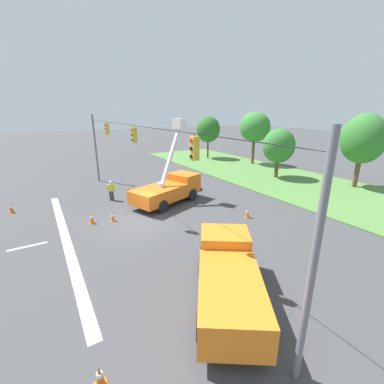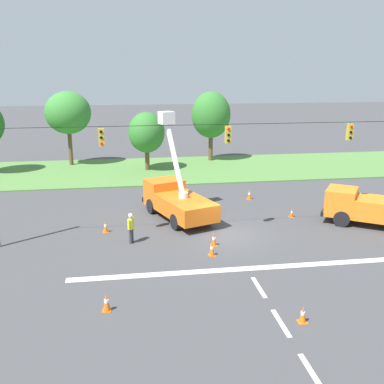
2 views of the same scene
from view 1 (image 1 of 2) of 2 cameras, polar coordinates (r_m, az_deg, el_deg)
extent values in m
plane|color=#424244|center=(18.65, -11.46, -6.45)|extent=(200.00, 200.00, 0.00)
cube|color=#517F3D|center=(29.47, 23.44, 1.45)|extent=(56.00, 12.00, 0.10)
cube|color=silver|center=(17.84, -26.28, -9.15)|extent=(17.60, 0.50, 0.01)
cube|color=silver|center=(17.87, -32.71, -10.14)|extent=(0.20, 2.00, 0.01)
cylinder|color=slate|center=(29.96, -20.60, 8.98)|extent=(0.20, 0.20, 7.20)
cylinder|color=slate|center=(7.43, 25.19, -15.59)|extent=(0.20, 0.20, 7.20)
cylinder|color=black|center=(17.12, -12.82, 14.21)|extent=(26.00, 0.03, 0.03)
cylinder|color=black|center=(23.89, -18.46, 14.45)|extent=(0.02, 0.02, 0.10)
cube|color=gold|center=(23.92, -18.33, 13.19)|extent=(0.32, 0.28, 0.96)
cylinder|color=black|center=(23.87, -18.79, 13.91)|extent=(0.16, 0.05, 0.16)
cylinder|color=black|center=(23.88, -18.72, 13.14)|extent=(0.16, 0.05, 0.16)
cylinder|color=red|center=(23.90, -18.64, 12.38)|extent=(0.16, 0.05, 0.16)
cylinder|color=black|center=(17.14, -12.82, 14.04)|extent=(0.02, 0.02, 0.10)
cube|color=gold|center=(17.17, -12.70, 12.28)|extent=(0.32, 0.28, 0.96)
cylinder|color=red|center=(17.10, -13.29, 13.30)|extent=(0.16, 0.05, 0.16)
cylinder|color=black|center=(17.12, -13.22, 12.23)|extent=(0.16, 0.05, 0.16)
cylinder|color=black|center=(17.15, -13.14, 11.17)|extent=(0.16, 0.05, 0.16)
cylinder|color=black|center=(10.48, 0.58, 12.55)|extent=(0.02, 0.02, 0.10)
cube|color=gold|center=(10.54, 0.57, 9.68)|extent=(0.32, 0.28, 0.96)
cylinder|color=red|center=(10.42, -0.19, 11.36)|extent=(0.16, 0.05, 0.16)
cylinder|color=black|center=(10.45, -0.19, 9.62)|extent=(0.16, 0.05, 0.16)
cylinder|color=black|center=(10.50, -0.19, 7.89)|extent=(0.16, 0.05, 0.16)
cylinder|color=brown|center=(42.87, 3.53, 9.44)|extent=(0.29, 0.29, 2.99)
ellipsoid|color=#286623|center=(42.55, 3.61, 13.73)|extent=(4.05, 3.67, 4.12)
cylinder|color=brown|center=(39.02, 13.39, 8.55)|extent=(0.40, 0.40, 3.44)
ellipsoid|color=#387F33|center=(38.65, 13.78, 13.89)|extent=(4.52, 4.05, 4.21)
cylinder|color=brown|center=(31.50, 18.27, 5.01)|extent=(0.43, 0.43, 2.27)
ellipsoid|color=#33752D|center=(31.09, 18.72, 9.69)|extent=(3.45, 3.77, 3.86)
cylinder|color=brown|center=(30.81, 32.76, 3.70)|extent=(0.45, 0.45, 3.18)
ellipsoid|color=#33752D|center=(30.35, 33.79, 9.79)|extent=(4.09, 3.86, 4.82)
cube|color=orange|center=(20.96, -7.36, -0.46)|extent=(3.89, 5.01, 1.10)
cube|color=orange|center=(23.08, -1.80, 2.12)|extent=(2.91, 2.61, 1.69)
cube|color=#1E2838|center=(23.50, -0.76, 3.15)|extent=(2.02, 0.84, 0.76)
cube|color=black|center=(24.04, -0.20, 1.03)|extent=(2.40, 1.02, 0.30)
cylinder|color=black|center=(23.87, -4.28, 0.48)|extent=(0.61, 1.03, 1.00)
cylinder|color=black|center=(22.44, 0.05, -0.58)|extent=(0.61, 1.03, 1.00)
cylinder|color=black|center=(21.44, -10.96, -1.78)|extent=(0.61, 1.03, 1.00)
cylinder|color=black|center=(19.84, -6.59, -3.16)|extent=(0.61, 1.03, 1.00)
cylinder|color=silver|center=(20.96, -6.82, 1.65)|extent=(0.60, 0.60, 0.36)
cube|color=white|center=(21.30, -4.80, 7.87)|extent=(1.11, 2.46, 4.75)
cube|color=white|center=(21.89, -2.83, 14.94)|extent=(1.12, 1.06, 0.80)
cube|color=orange|center=(10.01, 8.49, -21.88)|extent=(4.75, 4.23, 1.26)
cube|color=orange|center=(12.36, 7.23, -12.28)|extent=(2.71, 2.81, 1.68)
cube|color=#1E2838|center=(12.78, 7.08, -9.74)|extent=(1.16, 1.66, 0.76)
cube|color=black|center=(13.55, 6.81, -12.77)|extent=(1.40, 1.97, 0.30)
cylinder|color=black|center=(12.56, 2.21, -16.13)|extent=(0.99, 0.79, 1.00)
cylinder|color=black|center=(12.72, 12.04, -16.06)|extent=(0.99, 0.79, 1.00)
cylinder|color=black|center=(9.83, 1.92, -27.52)|extent=(0.99, 0.79, 1.00)
cylinder|color=black|center=(10.04, 15.44, -27.10)|extent=(0.99, 0.79, 1.00)
cylinder|color=#383842|center=(23.50, -17.66, -0.78)|extent=(0.18, 0.18, 0.85)
cylinder|color=#383842|center=(23.46, -17.18, -0.76)|extent=(0.18, 0.18, 0.85)
cube|color=#D8EA26|center=(23.27, -17.58, 0.92)|extent=(0.38, 0.46, 0.60)
cube|color=silver|center=(23.27, -17.58, 0.92)|extent=(0.24, 0.42, 0.62)
cylinder|color=#D8EA26|center=(23.31, -18.24, 0.97)|extent=(0.11, 0.11, 0.55)
cylinder|color=#D8EA26|center=(23.22, -16.93, 1.02)|extent=(0.11, 0.11, 0.55)
sphere|color=tan|center=(23.16, -17.67, 1.94)|extent=(0.22, 0.22, 0.22)
sphere|color=white|center=(23.15, -17.69, 2.09)|extent=(0.26, 0.26, 0.26)
cube|color=orange|center=(19.31, -21.28, -6.45)|extent=(0.36, 0.36, 0.03)
cone|color=orange|center=(19.16, -21.41, -5.39)|extent=(0.30, 0.30, 0.74)
cylinder|color=white|center=(19.15, -21.42, -5.29)|extent=(0.18, 0.18, 0.13)
cube|color=orange|center=(25.47, -13.98, -0.04)|extent=(0.36, 0.36, 0.03)
cone|color=orange|center=(25.37, -14.04, 0.77)|extent=(0.29, 0.29, 0.72)
cylinder|color=white|center=(25.36, -14.04, 0.85)|extent=(0.18, 0.18, 0.13)
cone|color=orange|center=(9.20, -19.85, -34.02)|extent=(0.29, 0.29, 0.71)
cylinder|color=white|center=(9.17, -19.87, -33.88)|extent=(0.18, 0.18, 0.13)
cube|color=orange|center=(19.38, 12.17, -5.50)|extent=(0.36, 0.36, 0.03)
cone|color=orange|center=(19.24, 12.24, -4.41)|extent=(0.31, 0.31, 0.77)
cylinder|color=white|center=(19.22, 12.25, -4.30)|extent=(0.19, 0.19, 0.14)
cube|color=orange|center=(25.22, 0.13, 0.32)|extent=(0.36, 0.36, 0.03)
cone|color=orange|center=(25.12, 0.13, 1.05)|extent=(0.26, 0.26, 0.65)
cylinder|color=white|center=(25.11, 0.13, 1.12)|extent=(0.16, 0.16, 0.12)
cube|color=orange|center=(19.19, -17.12, -6.15)|extent=(0.36, 0.36, 0.03)
cone|color=orange|center=(19.05, -17.22, -5.12)|extent=(0.29, 0.29, 0.72)
cylinder|color=white|center=(19.03, -17.22, -5.02)|extent=(0.18, 0.18, 0.13)
cube|color=orange|center=(24.27, -35.11, -3.68)|extent=(0.36, 0.36, 0.03)
cone|color=orange|center=(24.15, -35.28, -2.79)|extent=(0.31, 0.31, 0.77)
cylinder|color=white|center=(24.14, -35.29, -2.71)|extent=(0.19, 0.19, 0.14)
cube|color=orange|center=(15.60, 4.06, -11.04)|extent=(0.36, 0.36, 0.03)
cone|color=orange|center=(15.45, 4.08, -10.01)|extent=(0.24, 0.24, 0.60)
cylinder|color=white|center=(15.44, 4.08, -9.91)|extent=(0.15, 0.15, 0.11)
camera|label=2|loc=(29.25, -74.38, 9.36)|focal=42.00mm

